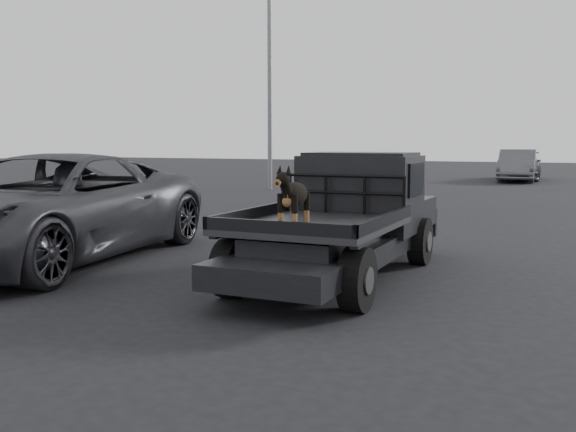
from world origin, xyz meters
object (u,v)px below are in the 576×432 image
at_px(flatbed_ute, 340,246).
at_px(distant_car_b, 520,166).
at_px(dog, 294,199).
at_px(distant_car_a, 517,165).
at_px(floodlight_near, 269,0).
at_px(parked_suv, 48,208).

height_order(flatbed_ute, distant_car_b, distant_car_b).
bearing_deg(flatbed_ute, dog, -87.75).
bearing_deg(distant_car_a, flatbed_ute, -93.16).
relative_size(flatbed_ute, floodlight_near, 0.38).
bearing_deg(distant_car_b, dog, -92.68).
distance_m(distant_car_a, distant_car_b, 1.70).
bearing_deg(flatbed_ute, distant_car_b, 89.49).
bearing_deg(parked_suv, distant_car_b, 72.07).
bearing_deg(distant_car_b, distant_car_a, -92.28).
bearing_deg(dog, distant_car_b, 89.66).
bearing_deg(distant_car_a, parked_suv, -103.62).
height_order(flatbed_ute, floodlight_near, floodlight_near).
xyz_separation_m(distant_car_a, distant_car_b, (-0.00, 1.70, -0.06)).
distance_m(parked_suv, floodlight_near, 17.82).
relative_size(dog, floodlight_near, 0.05).
relative_size(dog, distant_car_a, 0.15).
bearing_deg(distant_car_b, parked_suv, -102.69).
height_order(distant_car_b, floodlight_near, floodlight_near).
height_order(flatbed_ute, distant_car_a, distant_car_a).
bearing_deg(floodlight_near, dog, -63.04).
bearing_deg(dog, flatbed_ute, 92.25).
height_order(dog, floodlight_near, floodlight_near).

